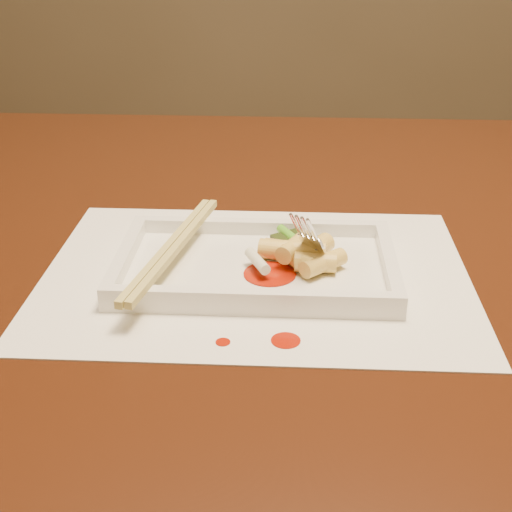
{
  "coord_description": "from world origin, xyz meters",
  "views": [
    {
      "loc": [
        -0.03,
        -0.7,
        1.07
      ],
      "look_at": [
        -0.06,
        -0.1,
        0.77
      ],
      "focal_mm": 50.0,
      "sensor_mm": 36.0,
      "label": 1
    }
  ],
  "objects_px": {
    "plate_base": "(256,269)",
    "table": "(314,312)",
    "placemat": "(256,274)",
    "chopstick_a": "(169,247)",
    "fork": "(334,186)"
  },
  "relations": [
    {
      "from": "chopstick_a",
      "to": "fork",
      "type": "distance_m",
      "value": 0.16
    },
    {
      "from": "chopstick_a",
      "to": "fork",
      "type": "relative_size",
      "value": 1.61
    },
    {
      "from": "table",
      "to": "placemat",
      "type": "height_order",
      "value": "placemat"
    },
    {
      "from": "table",
      "to": "fork",
      "type": "distance_m",
      "value": 0.2
    },
    {
      "from": "table",
      "to": "chopstick_a",
      "type": "bearing_deg",
      "value": -143.93
    },
    {
      "from": "table",
      "to": "fork",
      "type": "height_order",
      "value": "fork"
    },
    {
      "from": "placemat",
      "to": "fork",
      "type": "distance_m",
      "value": 0.11
    },
    {
      "from": "table",
      "to": "placemat",
      "type": "relative_size",
      "value": 3.5
    },
    {
      "from": "plate_base",
      "to": "fork",
      "type": "xyz_separation_m",
      "value": [
        0.07,
        0.02,
        0.08
      ]
    },
    {
      "from": "plate_base",
      "to": "fork",
      "type": "relative_size",
      "value": 1.86
    },
    {
      "from": "plate_base",
      "to": "table",
      "type": "bearing_deg",
      "value": 59.74
    },
    {
      "from": "chopstick_a",
      "to": "table",
      "type": "bearing_deg",
      "value": 36.07
    },
    {
      "from": "placemat",
      "to": "plate_base",
      "type": "height_order",
      "value": "plate_base"
    },
    {
      "from": "plate_base",
      "to": "chopstick_a",
      "type": "height_order",
      "value": "chopstick_a"
    },
    {
      "from": "placemat",
      "to": "chopstick_a",
      "type": "distance_m",
      "value": 0.09
    }
  ]
}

